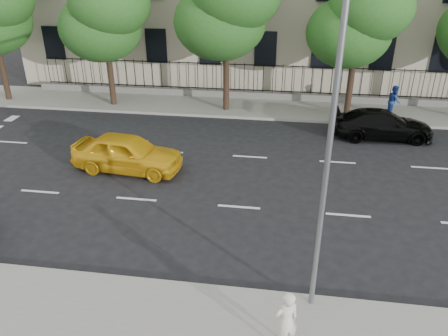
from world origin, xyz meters
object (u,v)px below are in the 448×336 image
object	(u,v)px
street_light	(330,120)
woman_near	(286,321)
black_sedan	(382,125)
yellow_taxi	(127,153)

from	to	relation	value
street_light	woman_near	bearing A→B (deg)	-107.98
street_light	black_sedan	distance (m)	13.43
street_light	yellow_taxi	size ratio (longest dim) A/B	1.69
black_sedan	woman_near	world-z (taller)	woman_near
street_light	yellow_taxi	distance (m)	11.04
yellow_taxi	black_sedan	world-z (taller)	yellow_taxi
black_sedan	woman_near	bearing A→B (deg)	159.43
woman_near	yellow_taxi	bearing A→B (deg)	-79.04
street_light	yellow_taxi	bearing A→B (deg)	138.84
black_sedan	yellow_taxi	bearing A→B (deg)	112.40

